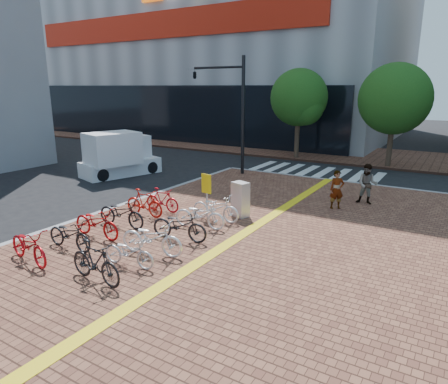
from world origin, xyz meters
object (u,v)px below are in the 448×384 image
Objects in this scene: bike_10 at (200,215)px; yellow_sign at (206,188)px; bike_4 at (144,203)px; bike_2 at (97,222)px; bike_0 at (29,245)px; pedestrian_b at (367,184)px; traffic_light_pole at (220,93)px; bike_6 at (95,262)px; pedestrian_a at (337,190)px; bike_5 at (162,200)px; bike_1 at (70,234)px; bike_8 at (152,238)px; box_truck at (119,155)px; bike_7 at (129,252)px; bike_9 at (179,225)px; utility_box at (240,199)px; bike_3 at (121,213)px; bike_11 at (216,208)px.

bike_10 is 1.35m from yellow_sign.
bike_2 is at bearing -176.59° from bike_4.
pedestrian_b reaches higher than bike_0.
bike_0 is 2.31m from bike_2.
traffic_light_pole is (-2.09, 13.46, 3.89)m from bike_0.
pedestrian_a is (3.33, 9.37, 0.24)m from bike_6.
pedestrian_a is (5.72, 3.93, 0.31)m from bike_5.
pedestrian_a reaches higher than bike_2.
bike_1 is 2.58m from bike_8.
box_truck is (-12.57, 0.52, 0.25)m from pedestrian_a.
pedestrian_b is (6.61, 8.52, 0.34)m from bike_2.
bike_8 is at bearing -7.35° from bike_7.
bike_7 is 0.34× the size of box_truck.
bike_0 is 4.34m from bike_9.
bike_6 is 1.36× the size of utility_box.
bike_6 is at bearing -116.20° from pedestrian_b.
bike_6 is at bearing 167.13° from bike_8.
bike_1 is at bearing -0.13° from bike_0.
pedestrian_b is (4.16, 8.65, 0.33)m from bike_8.
pedestrian_a is at bearing 43.92° from yellow_sign.
traffic_light_pole is (-2.15, 10.00, 3.88)m from bike_3.
bike_5 is 9.06m from traffic_light_pole.
pedestrian_a is 9.56m from traffic_light_pole.
yellow_sign is (-0.44, 1.09, 0.67)m from bike_10.
bike_4 is at bearing 79.00° from bike_10.
bike_2 is 2.46m from bike_8.
bike_7 is at bearing -134.91° from bike_3.
bike_1 is 0.90× the size of bike_8.
bike_9 is at bearing 2.92° from bike_6.
bike_3 is at bearing 129.15° from bike_11.
pedestrian_a is at bearing -28.81° from bike_7.
bike_0 is at bearing -114.56° from utility_box.
bike_6 is 0.91× the size of bike_8.
bike_3 is at bearing -136.75° from pedestrian_b.
bike_4 is 7.59m from pedestrian_a.
bike_7 is at bearing -89.88° from bike_1.
pedestrian_a is (5.66, 8.31, 0.31)m from bike_1.
utility_box is at bearing -19.22° from box_truck.
utility_box is at bearing -28.58° from bike_1.
traffic_light_pole is at bearing 9.72° from bike_1.
utility_box reaches higher than bike_7.
bike_11 is at bearing -25.02° from box_truck.
bike_0 reaches higher than bike_1.
pedestrian_a is 0.24× the size of traffic_light_pole.
bike_6 is at bearing -94.69° from utility_box.
bike_4 is at bearing 163.39° from bike_5.
bike_3 is at bearing -129.43° from yellow_sign.
box_truck is (-9.30, 8.79, 0.61)m from bike_7.
bike_10 is at bearing -19.37° from bike_0.
bike_0 is at bearing -155.00° from pedestrian_a.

